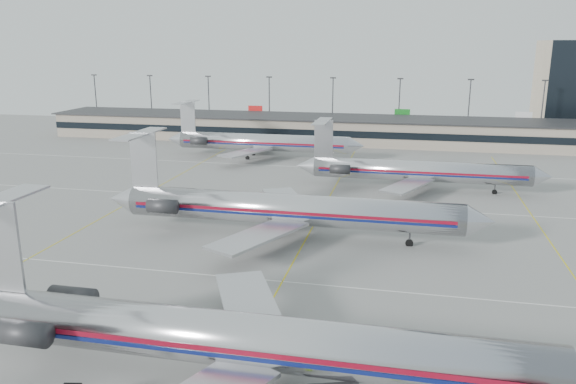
# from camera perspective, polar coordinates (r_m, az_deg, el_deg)

# --- Properties ---
(ground) EXTENTS (260.00, 260.00, 0.00)m
(ground) POSITION_cam_1_polar(r_m,az_deg,el_deg) (50.29, -3.18, -13.57)
(ground) COLOR gray
(ground) RESTS_ON ground
(apron_markings) EXTENTS (160.00, 0.15, 0.02)m
(apron_markings) POSITION_cam_1_polar(r_m,az_deg,el_deg) (59.00, -0.57, -9.07)
(apron_markings) COLOR silver
(apron_markings) RESTS_ON ground
(terminal) EXTENTS (162.00, 17.00, 6.25)m
(terminal) POSITION_cam_1_polar(r_m,az_deg,el_deg) (142.61, 7.34, 6.28)
(terminal) COLOR gray
(terminal) RESTS_ON ground
(light_mast_row) EXTENTS (163.60, 0.40, 15.28)m
(light_mast_row) POSITION_cam_1_polar(r_m,az_deg,el_deg) (155.84, 7.88, 8.98)
(light_mast_row) COLOR #38383D
(light_mast_row) RESTS_ON ground
(jet_foreground) EXTENTS (49.06, 28.89, 12.84)m
(jet_foreground) POSITION_cam_1_polar(r_m,az_deg,el_deg) (41.16, -5.41, -14.57)
(jet_foreground) COLOR silver
(jet_foreground) RESTS_ON ground
(jet_second_row) EXTENTS (49.66, 29.24, 13.00)m
(jet_second_row) POSITION_cam_1_polar(r_m,az_deg,el_deg) (70.89, -0.58, -1.70)
(jet_second_row) COLOR silver
(jet_second_row) RESTS_ON ground
(jet_third_row) EXTENTS (42.00, 25.84, 11.48)m
(jet_third_row) POSITION_cam_1_polar(r_m,az_deg,el_deg) (96.73, 12.70, 2.14)
(jet_third_row) COLOR silver
(jet_third_row) RESTS_ON ground
(jet_back_row) EXTENTS (43.80, 26.94, 11.98)m
(jet_back_row) POSITION_cam_1_polar(r_m,az_deg,el_deg) (121.82, -2.95, 5.10)
(jet_back_row) COLOR silver
(jet_back_row) RESTS_ON ground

